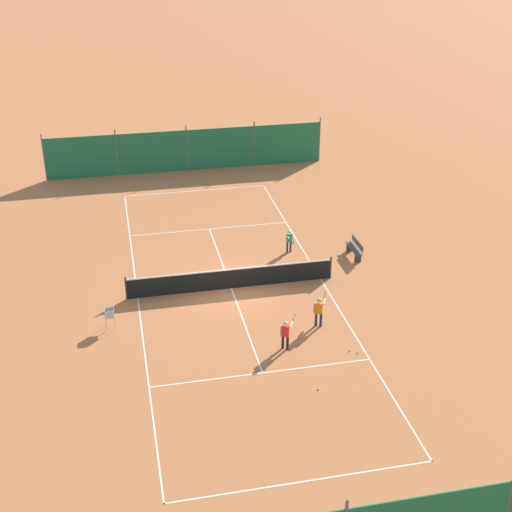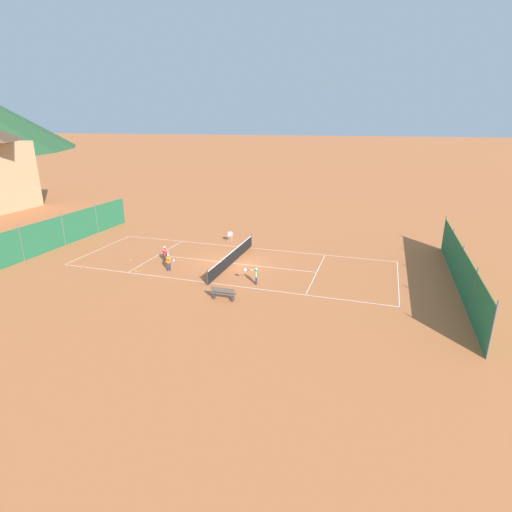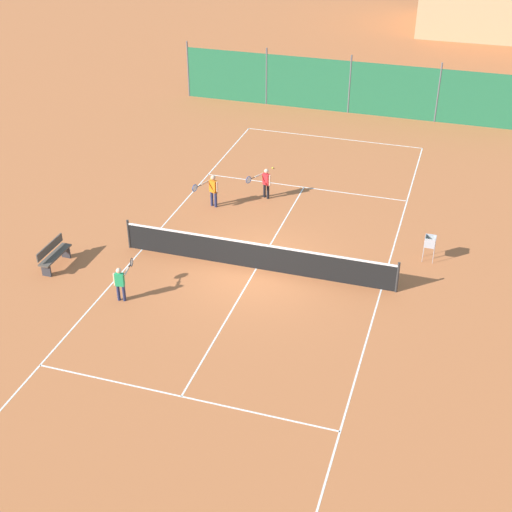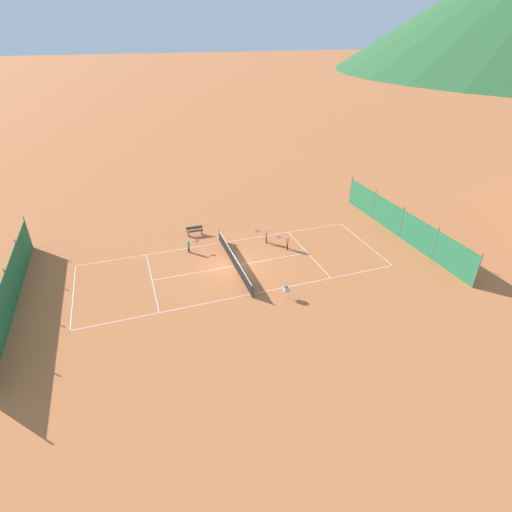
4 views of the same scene
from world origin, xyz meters
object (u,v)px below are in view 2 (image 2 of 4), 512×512
tennis_ball_service_box (140,270)px  tennis_ball_by_net_right (131,260)px  tennis_ball_by_net_left (136,271)px  ball_hopper (230,235)px  tennis_net (232,257)px  player_near_service (165,253)px  player_far_service (256,275)px  player_far_baseline (169,261)px  courtside_bench (223,293)px

tennis_ball_service_box → tennis_ball_by_net_right: bearing=47.8°
tennis_ball_by_net_left → ball_hopper: (9.10, -3.70, 0.62)m
tennis_net → tennis_ball_service_box: 6.76m
player_near_service → tennis_net: bearing=-76.4°
player_far_service → player_far_baseline: player_far_baseline is taller
player_far_baseline → tennis_ball_by_net_left: player_far_baseline is taller
tennis_ball_by_net_right → courtside_bench: bearing=-115.8°
tennis_ball_by_net_right → ball_hopper: bearing=-38.3°
player_near_service → player_far_service: (-2.17, -7.93, -0.04)m
player_far_service → player_near_service: bearing=74.7°
player_near_service → tennis_ball_by_net_left: size_ratio=18.53×
tennis_ball_service_box → tennis_ball_by_net_right: 2.74m
tennis_ball_by_net_left → ball_hopper: ball_hopper is taller
tennis_net → ball_hopper: size_ratio=10.31×
tennis_ball_by_net_right → courtside_bench: courtside_bench is taller
tennis_ball_service_box → ball_hopper: ball_hopper is taller
player_near_service → ball_hopper: size_ratio=1.37×
courtside_bench → ball_hopper: bearing=19.3°
tennis_ball_by_net_left → courtside_bench: bearing=-108.1°
courtside_bench → player_near_service: bearing=53.2°
player_far_baseline → tennis_ball_by_net_right: player_far_baseline is taller
player_far_service → ball_hopper: player_far_service is taller
player_far_baseline → tennis_ball_by_net_right: (1.19, 4.03, -0.71)m
tennis_net → player_far_baseline: bearing=127.8°
tennis_ball_service_box → tennis_ball_by_net_left: 0.32m
player_far_service → tennis_ball_by_net_right: (1.67, 10.67, -0.64)m
player_near_service → player_far_service: player_near_service is taller
player_near_service → tennis_ball_service_box: bearing=163.0°
player_far_service → tennis_ball_by_net_left: (-0.43, 8.84, -0.64)m
tennis_ball_service_box → courtside_bench: 8.08m
ball_hopper → tennis_ball_by_net_left: bearing=157.9°
courtside_bench → player_far_baseline: bearing=58.3°
tennis_ball_by_net_right → player_far_service: bearing=-98.9°
tennis_ball_service_box → player_far_service: bearing=-88.9°
tennis_net → player_far_baseline: (-2.90, 3.74, 0.25)m
tennis_ball_by_net_left → tennis_ball_by_net_right: size_ratio=1.00×
player_far_baseline → tennis_ball_service_box: player_far_baseline is taller
player_far_baseline → ball_hopper: (8.19, -1.51, -0.09)m
player_far_service → ball_hopper: 10.08m
courtside_bench → tennis_ball_service_box: bearing=69.7°
player_near_service → player_far_baseline: (-1.69, -1.28, 0.03)m
player_near_service → tennis_ball_by_net_left: player_near_service is taller
player_far_service → courtside_bench: (-2.97, 1.07, -0.23)m
tennis_ball_by_net_left → tennis_ball_by_net_right: same height
player_far_service → tennis_ball_by_net_right: bearing=81.1°
player_far_service → tennis_ball_by_net_left: player_far_service is taller
tennis_net → tennis_ball_by_net_left: 7.05m
ball_hopper → courtside_bench: (-11.64, -4.07, -0.20)m
player_far_baseline → tennis_ball_service_box: (-0.65, 1.99, -0.71)m
tennis_ball_service_box → tennis_ball_by_net_left: (-0.25, 0.19, 0.00)m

